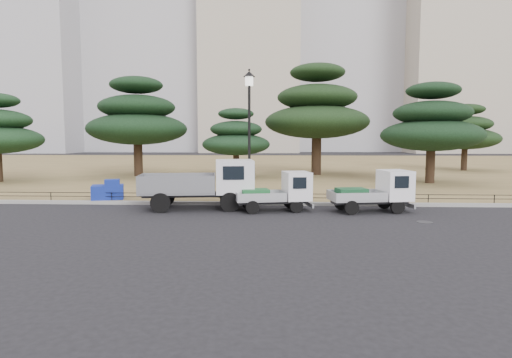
{
  "coord_description": "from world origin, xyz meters",
  "views": [
    {
      "loc": [
        0.9,
        -17.3,
        3.13
      ],
      "look_at": [
        0.0,
        2.0,
        1.3
      ],
      "focal_mm": 30.0,
      "sensor_mm": 36.0,
      "label": 1
    }
  ],
  "objects_px": {
    "truck_kei_rear": "(376,191)",
    "street_lamp": "(249,114)",
    "truck_large": "(205,182)",
    "tarp_pile": "(108,191)",
    "truck_kei_front": "(279,192)"
  },
  "relations": [
    {
      "from": "truck_large",
      "to": "truck_kei_rear",
      "type": "height_order",
      "value": "truck_large"
    },
    {
      "from": "truck_kei_rear",
      "to": "street_lamp",
      "type": "xyz_separation_m",
      "value": [
        -5.56,
        1.81,
        3.4
      ]
    },
    {
      "from": "truck_large",
      "to": "street_lamp",
      "type": "height_order",
      "value": "street_lamp"
    },
    {
      "from": "tarp_pile",
      "to": "truck_kei_rear",
      "type": "bearing_deg",
      "value": -9.79
    },
    {
      "from": "truck_large",
      "to": "truck_kei_front",
      "type": "height_order",
      "value": "truck_large"
    },
    {
      "from": "truck_kei_rear",
      "to": "tarp_pile",
      "type": "relative_size",
      "value": 2.05
    },
    {
      "from": "truck_large",
      "to": "truck_kei_rear",
      "type": "bearing_deg",
      "value": -11.17
    },
    {
      "from": "truck_large",
      "to": "tarp_pile",
      "type": "distance_m",
      "value": 5.43
    },
    {
      "from": "truck_large",
      "to": "street_lamp",
      "type": "distance_m",
      "value": 3.87
    },
    {
      "from": "truck_kei_rear",
      "to": "street_lamp",
      "type": "height_order",
      "value": "street_lamp"
    },
    {
      "from": "truck_kei_rear",
      "to": "tarp_pile",
      "type": "height_order",
      "value": "truck_kei_rear"
    },
    {
      "from": "tarp_pile",
      "to": "street_lamp",
      "type": "bearing_deg",
      "value": -2.97
    },
    {
      "from": "truck_kei_front",
      "to": "street_lamp",
      "type": "xyz_separation_m",
      "value": [
        -1.4,
        1.8,
        3.44
      ]
    },
    {
      "from": "truck_large",
      "to": "truck_kei_front",
      "type": "xyz_separation_m",
      "value": [
        3.31,
        -0.42,
        -0.37
      ]
    },
    {
      "from": "truck_kei_front",
      "to": "street_lamp",
      "type": "distance_m",
      "value": 4.13
    }
  ]
}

